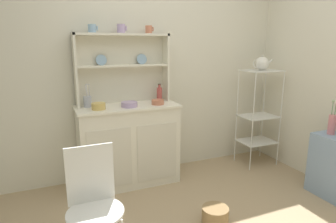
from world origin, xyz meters
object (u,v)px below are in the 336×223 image
(hutch_shelf_unit, at_px, (122,63))
(cup_sky_0, at_px, (92,28))
(bowl_mixing_large, at_px, (98,106))
(utensil_jar, at_px, (87,101))
(flower_vase, at_px, (332,122))
(bakers_rack, at_px, (259,109))
(porcelain_teapot, at_px, (262,63))
(hutch_cabinet, at_px, (129,144))
(floor_basket, at_px, (215,216))
(wire_chair, at_px, (93,199))
(jam_bottle, at_px, (159,94))

(hutch_shelf_unit, xyz_separation_m, cup_sky_0, (-0.29, -0.04, 0.34))
(bowl_mixing_large, distance_m, utensil_jar, 0.17)
(utensil_jar, relative_size, flower_vase, 0.69)
(bakers_rack, height_order, porcelain_teapot, porcelain_teapot)
(hutch_shelf_unit, height_order, flower_vase, hutch_shelf_unit)
(hutch_cabinet, bearing_deg, floor_basket, -66.55)
(wire_chair, xyz_separation_m, floor_basket, (0.99, 0.11, -0.44))
(hutch_shelf_unit, bearing_deg, hutch_cabinet, -90.00)
(hutch_shelf_unit, relative_size, bakers_rack, 0.84)
(hutch_shelf_unit, xyz_separation_m, wire_chair, (-0.54, -1.30, -0.76))
(bowl_mixing_large, bearing_deg, utensil_jar, 118.41)
(bakers_rack, xyz_separation_m, porcelain_teapot, (-0.00, 0.00, 0.55))
(bakers_rack, height_order, jam_bottle, bakers_rack)
(bowl_mixing_large, height_order, utensil_jar, utensil_jar)
(cup_sky_0, height_order, porcelain_teapot, cup_sky_0)
(cup_sky_0, relative_size, bowl_mixing_large, 0.69)
(utensil_jar, relative_size, porcelain_teapot, 0.96)
(hutch_shelf_unit, xyz_separation_m, bakers_rack, (1.62, -0.27, -0.58))
(jam_bottle, height_order, utensil_jar, utensil_jar)
(hutch_cabinet, bearing_deg, wire_chair, -115.54)
(flower_vase, bearing_deg, cup_sky_0, 152.05)
(bowl_mixing_large, relative_size, utensil_jar, 0.56)
(floor_basket, relative_size, cup_sky_0, 2.42)
(jam_bottle, bearing_deg, bakers_rack, -8.89)
(hutch_shelf_unit, bearing_deg, porcelain_teapot, -9.49)
(hutch_shelf_unit, relative_size, utensil_jar, 4.10)
(hutch_cabinet, distance_m, porcelain_teapot, 1.81)
(utensil_jar, distance_m, porcelain_teapot, 2.04)
(wire_chair, height_order, utensil_jar, utensil_jar)
(jam_bottle, distance_m, porcelain_teapot, 1.28)
(floor_basket, height_order, jam_bottle, jam_bottle)
(hutch_shelf_unit, distance_m, porcelain_teapot, 1.64)
(hutch_shelf_unit, bearing_deg, bowl_mixing_large, -142.22)
(bakers_rack, height_order, bowl_mixing_large, bakers_rack)
(floor_basket, relative_size, bowl_mixing_large, 1.66)
(jam_bottle, relative_size, utensil_jar, 0.81)
(floor_basket, xyz_separation_m, cup_sky_0, (-0.74, 1.15, 1.55))
(cup_sky_0, bearing_deg, jam_bottle, -3.02)
(hutch_cabinet, xyz_separation_m, utensil_jar, (-0.39, 0.08, 0.48))
(porcelain_teapot, bearing_deg, cup_sky_0, 173.19)
(wire_chair, bearing_deg, flower_vase, -28.51)
(utensil_jar, bearing_deg, porcelain_teapot, -5.22)
(bowl_mixing_large, bearing_deg, porcelain_teapot, -0.96)
(wire_chair, height_order, cup_sky_0, cup_sky_0)
(hutch_shelf_unit, xyz_separation_m, flower_vase, (1.78, -1.14, -0.54))
(floor_basket, xyz_separation_m, jam_bottle, (-0.06, 1.12, 0.86))
(bowl_mixing_large, xyz_separation_m, flower_vase, (2.08, -0.90, -0.15))
(bowl_mixing_large, distance_m, flower_vase, 2.28)
(bakers_rack, bearing_deg, porcelain_teapot, 180.00)
(cup_sky_0, distance_m, bowl_mixing_large, 0.76)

